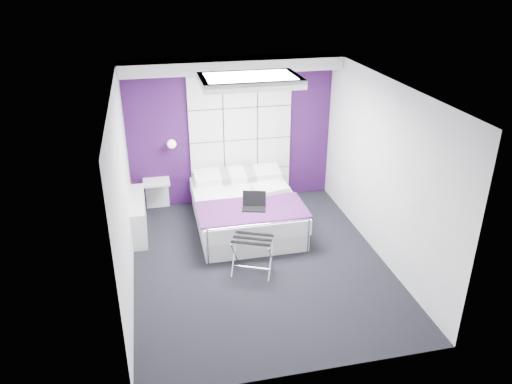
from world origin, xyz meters
TOP-DOWN VIEW (x-y plane):
  - floor at (0.00, 0.00)m, footprint 4.40×4.40m
  - ceiling at (0.00, 0.00)m, footprint 4.40×4.40m
  - wall_back at (0.00, 2.20)m, footprint 3.60×0.00m
  - wall_left at (-1.80, 0.00)m, footprint 0.00×4.40m
  - wall_right at (1.80, 0.00)m, footprint 0.00×4.40m
  - accent_wall at (0.00, 2.19)m, footprint 3.58×0.02m
  - soffit at (0.00, 1.95)m, footprint 3.58×0.50m
  - headboard at (0.15, 2.14)m, footprint 1.80×0.08m
  - skylight at (0.00, 0.60)m, footprint 1.36×0.86m
  - wall_lamp at (-1.05, 2.06)m, footprint 0.15×0.15m
  - radiator at (-1.69, 1.30)m, footprint 0.22×1.20m
  - bed at (0.03, 1.13)m, footprint 1.67×2.01m
  - nightstand at (-1.36, 2.02)m, footprint 0.45×0.35m
  - luggage_rack at (-0.14, -0.19)m, footprint 0.55×0.40m
  - laptop at (0.06, 0.67)m, footprint 0.36×0.26m

SIDE VIEW (x-z plane):
  - floor at x=0.00m, z-range 0.00..0.00m
  - luggage_rack at x=-0.14m, z-range 0.00..0.54m
  - bed at x=0.03m, z-range -0.05..0.65m
  - radiator at x=-1.69m, z-range 0.00..0.60m
  - nightstand at x=-1.36m, z-range 0.53..0.58m
  - laptop at x=0.06m, z-range 0.50..0.76m
  - headboard at x=0.15m, z-range 0.02..2.32m
  - wall_lamp at x=-1.05m, z-range 1.15..1.29m
  - wall_left at x=-1.80m, z-range -0.90..3.50m
  - wall_right at x=1.80m, z-range -0.90..3.50m
  - accent_wall at x=0.00m, z-range 0.01..2.59m
  - wall_back at x=0.00m, z-range -0.50..3.10m
  - soffit at x=0.00m, z-range 2.40..2.60m
  - skylight at x=0.00m, z-range 2.49..2.61m
  - ceiling at x=0.00m, z-range 2.60..2.60m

